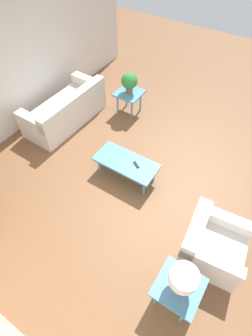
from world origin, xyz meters
name	(u,v)px	position (x,y,z in m)	size (l,w,h in m)	color
ground_plane	(143,178)	(0.00, 0.00, 0.00)	(14.00, 14.00, 0.00)	brown
wall_right	(8,65)	(3.06, 0.00, 1.35)	(0.12, 7.20, 2.70)	silver
sofa	(66,111)	(2.26, -0.49, 0.30)	(0.87, 1.91, 0.77)	silver
armchair	(211,244)	(-1.55, 0.72, 0.28)	(0.92, 0.94, 0.69)	silver
coffee_table	(126,163)	(0.30, 0.13, 0.35)	(1.15, 0.54, 0.39)	teal
side_table_plant	(129,95)	(1.28, -1.52, 0.46)	(0.56, 0.56, 0.54)	teal
side_table_lamp	(178,288)	(-1.41, 1.59, 0.46)	(0.56, 0.56, 0.54)	teal
potted_plant	(129,81)	(1.28, -1.52, 0.81)	(0.35, 0.35, 0.46)	brown
table_lamp	(183,279)	(-1.41, 1.59, 0.83)	(0.34, 0.34, 0.42)	red
remote_control	(136,165)	(0.10, 0.10, 0.40)	(0.16, 0.12, 0.02)	black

